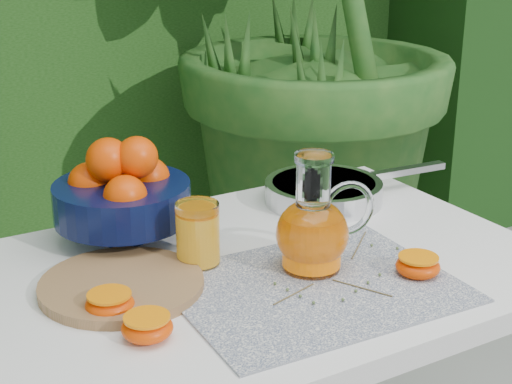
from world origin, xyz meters
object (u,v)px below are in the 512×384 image
white_table (262,305)px  juice_pitcher (314,230)px  cutting_board (122,285)px  saute_pan (325,190)px  fruit_bowl (122,193)px

white_table → juice_pitcher: 0.18m
white_table → cutting_board: (-0.25, 0.03, 0.09)m
cutting_board → juice_pitcher: 0.34m
juice_pitcher → saute_pan: size_ratio=0.46×
cutting_board → fruit_bowl: (0.08, 0.20, 0.08)m
white_table → fruit_bowl: (-0.17, 0.23, 0.17)m
white_table → fruit_bowl: 0.34m
white_table → saute_pan: size_ratio=2.22×
cutting_board → juice_pitcher: juice_pitcher is taller
cutting_board → saute_pan: (0.53, 0.17, 0.02)m
white_table → juice_pitcher: size_ratio=4.79×
cutting_board → saute_pan: 0.55m
fruit_bowl → juice_pitcher: bearing=-51.9°
saute_pan → white_table: bearing=-144.2°
cutting_board → saute_pan: saute_pan is taller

